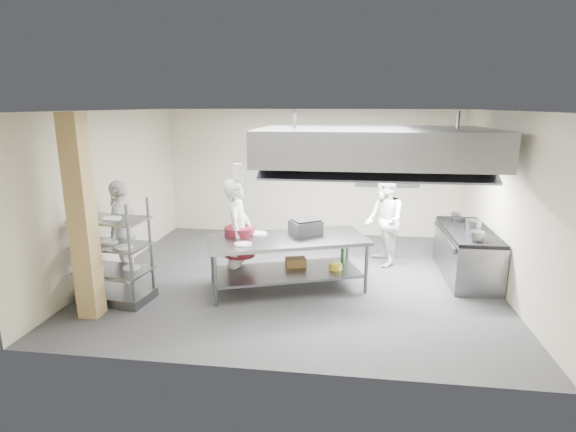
# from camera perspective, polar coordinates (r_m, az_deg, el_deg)

# --- Properties ---
(floor) EXTENTS (7.00, 7.00, 0.00)m
(floor) POSITION_cam_1_polar(r_m,az_deg,el_deg) (8.34, 1.14, -7.83)
(floor) COLOR #2B2B2C
(floor) RESTS_ON ground
(ceiling) EXTENTS (7.00, 7.00, 0.00)m
(ceiling) POSITION_cam_1_polar(r_m,az_deg,el_deg) (7.75, 1.25, 13.24)
(ceiling) COLOR silver
(ceiling) RESTS_ON wall_back
(wall_back) EXTENTS (7.00, 0.00, 7.00)m
(wall_back) POSITION_cam_1_polar(r_m,az_deg,el_deg) (10.85, 2.98, 5.47)
(wall_back) COLOR #BCB295
(wall_back) RESTS_ON ground
(wall_left) EXTENTS (0.00, 6.00, 6.00)m
(wall_left) POSITION_cam_1_polar(r_m,az_deg,el_deg) (8.99, -21.58, 2.74)
(wall_left) COLOR #BCB295
(wall_left) RESTS_ON ground
(wall_right) EXTENTS (0.00, 6.00, 6.00)m
(wall_right) POSITION_cam_1_polar(r_m,az_deg,el_deg) (8.30, 25.99, 1.43)
(wall_right) COLOR #BCB295
(wall_right) RESTS_ON ground
(column) EXTENTS (0.30, 0.30, 3.00)m
(column) POSITION_cam_1_polar(r_m,az_deg,el_deg) (7.10, -24.67, -0.34)
(column) COLOR tan
(column) RESTS_ON floor
(exhaust_hood) EXTENTS (4.00, 2.50, 0.60)m
(exhaust_hood) POSITION_cam_1_polar(r_m,az_deg,el_deg) (8.14, 10.79, 8.80)
(exhaust_hood) COLOR gray
(exhaust_hood) RESTS_ON ceiling
(hood_strip_a) EXTENTS (1.60, 0.12, 0.04)m
(hood_strip_a) POSITION_cam_1_polar(r_m,az_deg,el_deg) (8.18, 4.34, 6.77)
(hood_strip_a) COLOR white
(hood_strip_a) RESTS_ON exhaust_hood
(hood_strip_b) EXTENTS (1.60, 0.12, 0.04)m
(hood_strip_b) POSITION_cam_1_polar(r_m,az_deg,el_deg) (8.27, 16.96, 6.29)
(hood_strip_b) COLOR white
(hood_strip_b) RESTS_ON exhaust_hood
(wall_shelf) EXTENTS (1.50, 0.28, 0.04)m
(wall_shelf) POSITION_cam_1_polar(r_m,az_deg,el_deg) (10.70, 12.60, 5.03)
(wall_shelf) COLOR gray
(wall_shelf) RESTS_ON wall_back
(island) EXTENTS (2.88, 1.94, 0.91)m
(island) POSITION_cam_1_polar(r_m,az_deg,el_deg) (7.73, -0.09, -6.02)
(island) COLOR gray
(island) RESTS_ON floor
(island_worktop) EXTENTS (2.88, 1.94, 0.06)m
(island_worktop) POSITION_cam_1_polar(r_m,az_deg,el_deg) (7.60, -0.09, -3.01)
(island_worktop) COLOR gray
(island_worktop) RESTS_ON island
(island_undershelf) EXTENTS (2.64, 1.76, 0.04)m
(island_undershelf) POSITION_cam_1_polar(r_m,az_deg,el_deg) (7.79, -0.09, -7.10)
(island_undershelf) COLOR slate
(island_undershelf) RESTS_ON island
(pass_rack) EXTENTS (1.20, 0.79, 1.68)m
(pass_rack) POSITION_cam_1_polar(r_m,az_deg,el_deg) (7.67, -21.37, -4.13)
(pass_rack) COLOR slate
(pass_rack) RESTS_ON floor
(cooking_range) EXTENTS (0.80, 2.00, 0.84)m
(cooking_range) POSITION_cam_1_polar(r_m,az_deg,el_deg) (8.91, 21.71, -4.56)
(cooking_range) COLOR gray
(cooking_range) RESTS_ON floor
(range_top) EXTENTS (0.78, 1.96, 0.06)m
(range_top) POSITION_cam_1_polar(r_m,az_deg,el_deg) (8.78, 21.97, -1.77)
(range_top) COLOR black
(range_top) RESTS_ON cooking_range
(chef_head) EXTENTS (0.46, 0.69, 1.87)m
(chef_head) POSITION_cam_1_polar(r_m,az_deg,el_deg) (7.87, -6.37, -2.07)
(chef_head) COLOR silver
(chef_head) RESTS_ON floor
(chef_line) EXTENTS (0.87, 1.01, 1.78)m
(chef_line) POSITION_cam_1_polar(r_m,az_deg,el_deg) (8.97, 12.09, -0.60)
(chef_line) COLOR white
(chef_line) RESTS_ON floor
(chef_plating) EXTENTS (0.63, 1.15, 1.86)m
(chef_plating) POSITION_cam_1_polar(r_m,az_deg,el_deg) (8.35, -20.28, -1.97)
(chef_plating) COLOR silver
(chef_plating) RESTS_ON floor
(griddle) EXTENTS (0.63, 0.60, 0.24)m
(griddle) POSITION_cam_1_polar(r_m,az_deg,el_deg) (7.77, 2.25, -1.47)
(griddle) COLOR slate
(griddle) RESTS_ON island_worktop
(wicker_basket) EXTENTS (0.40, 0.33, 0.15)m
(wicker_basket) POSITION_cam_1_polar(r_m,az_deg,el_deg) (7.96, 0.98, -5.88)
(wicker_basket) COLOR brown
(wicker_basket) RESTS_ON island_undershelf
(stockpot) EXTENTS (0.28, 0.28, 0.19)m
(stockpot) POSITION_cam_1_polar(r_m,az_deg,el_deg) (8.71, 22.46, -1.08)
(stockpot) COLOR gray
(stockpot) RESTS_ON range_top
(plate_stack) EXTENTS (0.28, 0.28, 0.05)m
(plate_stack) POSITION_cam_1_polar(r_m,az_deg,el_deg) (7.77, -21.17, -6.24)
(plate_stack) COLOR white
(plate_stack) RESTS_ON pass_rack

